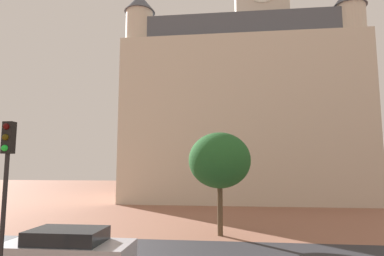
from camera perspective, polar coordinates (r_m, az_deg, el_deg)
The scene contains 5 objects.
ground_plane at distance 14.02m, azimuth 0.89°, elevation -21.90°, with size 120.00×120.00×0.00m, color #93604C.
landmark_building at distance 36.45m, azimuth 9.28°, elevation 3.39°, with size 24.16×14.71×31.48m.
car_silver at distance 12.43m, azimuth -21.93°, elevation -20.06°, with size 4.51×2.06×1.44m.
traffic_light_pole at distance 10.13m, azimuth -30.86°, elevation -7.32°, with size 0.28×0.34×4.87m.
tree_curb_far at distance 16.91m, azimuth 5.05°, elevation -5.92°, with size 3.32×3.32×5.42m.
Camera 1 is at (1.29, -3.47, 3.65)m, focal length 29.23 mm.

